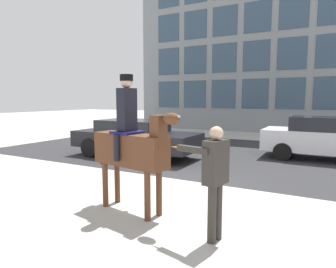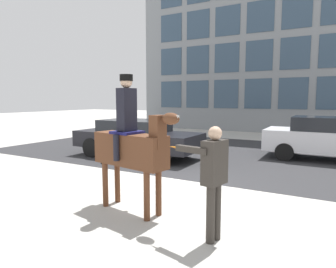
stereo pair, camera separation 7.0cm
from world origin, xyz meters
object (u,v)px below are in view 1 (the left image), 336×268
object	(u,v)px
mounted_horse_lead	(132,145)
pedestrian_bystander	(214,174)
street_car_far_lane	(324,138)
street_car_near_lane	(135,137)

from	to	relation	value
mounted_horse_lead	pedestrian_bystander	bearing A→B (deg)	-2.67
pedestrian_bystander	street_car_far_lane	xyz separation A→B (m)	(1.30, 7.47, -0.23)
mounted_horse_lead	street_car_far_lane	world-z (taller)	mounted_horse_lead
street_car_near_lane	pedestrian_bystander	bearing A→B (deg)	-45.48
pedestrian_bystander	street_car_far_lane	bearing A→B (deg)	-87.17
pedestrian_bystander	street_car_near_lane	distance (m)	6.75
street_car_far_lane	mounted_horse_lead	bearing A→B (deg)	-113.26
mounted_horse_lead	street_car_far_lane	xyz separation A→B (m)	(3.04, 7.07, -0.49)
street_car_near_lane	street_car_far_lane	xyz separation A→B (m)	(6.03, 2.67, 0.04)
mounted_horse_lead	pedestrian_bystander	distance (m)	1.81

